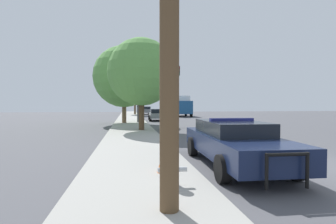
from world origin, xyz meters
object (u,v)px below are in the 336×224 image
(tree_sidewalk_near, at_px, (141,72))
(traffic_cone, at_px, (163,163))
(tree_sidewalk_far, at_px, (135,83))
(police_car, at_px, (234,141))
(traffic_light, at_px, (154,81))
(car_background_distant, at_px, (145,110))
(car_background_midblock, at_px, (157,114))
(fire_hydrant, at_px, (172,167))
(tree_sidewalk_mid, at_px, (124,77))
(box_truck, at_px, (180,105))

(tree_sidewalk_near, xyz_separation_m, traffic_cone, (-0.05, -10.97, -3.59))
(tree_sidewalk_far, bearing_deg, police_car, -87.02)
(traffic_light, distance_m, car_background_distant, 22.65)
(car_background_midblock, height_order, tree_sidewalk_far, tree_sidewalk_far)
(fire_hydrant, xyz_separation_m, tree_sidewalk_mid, (-1.23, 18.89, 3.83))
(traffic_light, distance_m, tree_sidewalk_near, 7.55)
(fire_hydrant, distance_m, car_background_distant, 41.87)
(car_background_midblock, height_order, tree_sidewalk_near, tree_sidewalk_near)
(box_truck, height_order, tree_sidewalk_far, tree_sidewalk_far)
(car_background_distant, height_order, tree_sidewalk_near, tree_sidewalk_near)
(fire_hydrant, bearing_deg, tree_sidewalk_mid, 93.74)
(police_car, relative_size, box_truck, 0.79)
(fire_hydrant, xyz_separation_m, traffic_light, (1.61, 19.41, 3.52))
(tree_sidewalk_near, bearing_deg, box_truck, 71.97)
(car_background_distant, xyz_separation_m, box_truck, (4.78, -8.17, 0.91))
(car_background_midblock, distance_m, car_background_distant, 18.40)
(car_background_distant, relative_size, box_truck, 0.61)
(fire_hydrant, relative_size, tree_sidewalk_mid, 0.10)
(car_background_midblock, relative_size, tree_sidewalk_far, 0.55)
(police_car, distance_m, tree_sidewalk_far, 37.25)
(tree_sidewalk_mid, distance_m, tree_sidewalk_near, 6.97)
(tree_sidewalk_mid, bearing_deg, traffic_cone, -86.24)
(traffic_light, height_order, traffic_cone, traffic_light)
(fire_hydrant, xyz_separation_m, traffic_cone, (-0.06, 1.06, -0.15))
(car_background_midblock, relative_size, tree_sidewalk_near, 0.68)
(box_truck, distance_m, traffic_cone, 33.36)
(car_background_midblock, bearing_deg, police_car, -87.90)
(traffic_light, xyz_separation_m, tree_sidewalk_near, (-1.63, -7.37, -0.07))
(tree_sidewalk_mid, height_order, tree_sidewalk_far, tree_sidewalk_far)
(car_background_midblock, relative_size, box_truck, 0.60)
(tree_sidewalk_far, bearing_deg, fire_hydrant, -90.45)
(car_background_distant, bearing_deg, fire_hydrant, -97.99)
(car_background_distant, relative_size, traffic_cone, 9.08)
(car_background_midblock, bearing_deg, traffic_cone, -93.74)
(traffic_light, bearing_deg, box_truck, 69.20)
(fire_hydrant, relative_size, tree_sidewalk_near, 0.12)
(traffic_cone, bearing_deg, traffic_light, 84.77)
(car_background_midblock, bearing_deg, car_background_distant, 92.55)
(police_car, xyz_separation_m, car_background_distant, (0.01, 39.78, 0.01))
(tree_sidewalk_mid, bearing_deg, car_background_midblock, 51.91)
(car_background_midblock, bearing_deg, traffic_light, -97.54)
(car_background_distant, relative_size, tree_sidewalk_near, 0.69)
(tree_sidewalk_mid, bearing_deg, box_truck, 60.77)
(car_background_distant, relative_size, tree_sidewalk_far, 0.55)
(car_background_midblock, height_order, tree_sidewalk_mid, tree_sidewalk_mid)
(car_background_midblock, xyz_separation_m, tree_sidewalk_mid, (-3.54, -4.52, 3.65))
(fire_hydrant, xyz_separation_m, tree_sidewalk_far, (0.31, 38.94, 4.87))
(car_background_distant, bearing_deg, traffic_cone, -98.16)
(car_background_midblock, height_order, box_truck, box_truck)
(traffic_light, xyz_separation_m, car_background_midblock, (0.70, 4.00, -3.34))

